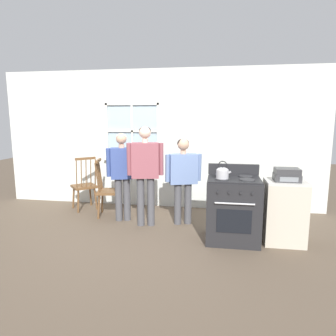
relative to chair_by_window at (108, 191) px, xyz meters
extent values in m
plane|color=brown|center=(0.78, -0.61, -0.46)|extent=(16.00, 16.00, 0.00)
cube|color=silver|center=(-1.36, 0.79, 0.89)|extent=(2.13, 0.06, 2.70)
cube|color=silver|center=(2.39, 0.79, 0.89)|extent=(3.17, 0.06, 2.70)
cube|color=silver|center=(0.26, 0.79, 0.02)|extent=(1.09, 0.06, 0.96)
cube|color=silver|center=(0.26, 0.79, 1.92)|extent=(1.09, 0.06, 0.64)
cube|color=silver|center=(0.26, 0.71, 0.48)|extent=(1.15, 0.10, 0.03)
cube|color=#9EB7C6|center=(0.26, 0.80, 1.05)|extent=(1.03, 0.01, 1.04)
cube|color=silver|center=(0.26, 0.77, 1.05)|extent=(0.04, 0.02, 1.10)
cube|color=silver|center=(0.26, 0.77, 1.05)|extent=(1.09, 0.02, 0.04)
cube|color=silver|center=(-0.27, 0.77, 1.05)|extent=(0.04, 0.03, 1.10)
cube|color=silver|center=(0.78, 0.77, 1.05)|extent=(0.04, 0.03, 1.10)
cube|color=silver|center=(0.26, 0.77, 1.58)|extent=(1.09, 0.03, 0.04)
cube|color=silver|center=(0.26, 0.77, 0.52)|extent=(1.09, 0.03, 0.04)
cube|color=brown|center=(0.02, 0.00, -0.01)|extent=(0.48, 0.49, 0.04)
cylinder|color=brown|center=(0.21, -0.13, -0.25)|extent=(0.08, 0.07, 0.43)
cylinder|color=brown|center=(0.14, 0.20, -0.25)|extent=(0.07, 0.08, 0.43)
cylinder|color=brown|center=(-0.10, -0.19, -0.25)|extent=(0.07, 0.08, 0.43)
cylinder|color=brown|center=(-0.17, 0.14, -0.25)|extent=(0.08, 0.07, 0.43)
cylinder|color=brown|center=(-0.11, -0.21, 0.27)|extent=(0.08, 0.03, 0.55)
cylinder|color=brown|center=(-0.12, -0.12, 0.27)|extent=(0.08, 0.03, 0.55)
cylinder|color=brown|center=(-0.14, -0.03, 0.27)|extent=(0.08, 0.03, 0.55)
cylinder|color=brown|center=(-0.16, 0.06, 0.27)|extent=(0.08, 0.03, 0.55)
cylinder|color=brown|center=(-0.18, 0.15, 0.27)|extent=(0.08, 0.03, 0.55)
cube|color=brown|center=(-0.14, -0.03, 0.56)|extent=(0.12, 0.38, 0.04)
cube|color=brown|center=(-0.61, 0.32, -0.01)|extent=(0.58, 0.58, 0.04)
cylinder|color=brown|center=(-0.59, 0.56, -0.25)|extent=(0.05, 0.09, 0.43)
cylinder|color=brown|center=(-0.84, 0.33, -0.25)|extent=(0.09, 0.05, 0.43)
cylinder|color=brown|center=(-0.37, 0.32, -0.25)|extent=(0.09, 0.05, 0.43)
cylinder|color=brown|center=(-0.62, 0.09, -0.25)|extent=(0.05, 0.09, 0.43)
cylinder|color=brown|center=(-0.36, 0.32, 0.27)|extent=(0.06, 0.07, 0.55)
cylinder|color=brown|center=(-0.43, 0.26, 0.27)|extent=(0.06, 0.07, 0.55)
cylinder|color=brown|center=(-0.49, 0.20, 0.27)|extent=(0.06, 0.07, 0.55)
cylinder|color=brown|center=(-0.56, 0.14, 0.27)|extent=(0.06, 0.07, 0.55)
cylinder|color=brown|center=(-0.63, 0.08, 0.27)|extent=(0.06, 0.07, 0.55)
cube|color=brown|center=(-0.49, 0.20, 0.56)|extent=(0.31, 0.28, 0.04)
cylinder|color=#4C4C51|center=(0.28, -0.21, -0.09)|extent=(0.12, 0.12, 0.75)
cylinder|color=#4C4C51|center=(0.41, -0.17, -0.09)|extent=(0.12, 0.12, 0.75)
cube|color=#384C8E|center=(0.35, -0.19, 0.55)|extent=(0.42, 0.31, 0.52)
cylinder|color=#384C8E|center=(0.14, -0.28, 0.57)|extent=(0.11, 0.13, 0.49)
cylinder|color=#384C8E|center=(0.56, -0.14, 0.57)|extent=(0.11, 0.13, 0.49)
cylinder|color=tan|center=(0.35, -0.19, 0.84)|extent=(0.10, 0.10, 0.06)
sphere|color=tan|center=(0.35, -0.19, 0.96)|extent=(0.18, 0.18, 0.18)
ellipsoid|color=silver|center=(0.34, -0.18, 0.98)|extent=(0.18, 0.18, 0.15)
cylinder|color=#4C4C51|center=(0.72, -0.39, -0.06)|extent=(0.12, 0.12, 0.81)
cylinder|color=#4C4C51|center=(0.88, -0.36, -0.06)|extent=(0.12, 0.12, 0.81)
cube|color=#934C56|center=(0.80, -0.37, 0.63)|extent=(0.47, 0.29, 0.57)
cylinder|color=#934C56|center=(0.55, -0.44, 0.65)|extent=(0.10, 0.12, 0.53)
cylinder|color=#934C56|center=(1.05, -0.34, 0.65)|extent=(0.10, 0.12, 0.53)
cylinder|color=beige|center=(0.80, -0.37, 0.95)|extent=(0.10, 0.10, 0.07)
sphere|color=beige|center=(0.80, -0.37, 1.08)|extent=(0.19, 0.19, 0.19)
ellipsoid|color=#332319|center=(0.80, -0.36, 1.10)|extent=(0.20, 0.20, 0.16)
cylinder|color=#4C4C51|center=(1.31, -0.22, -0.11)|extent=(0.12, 0.12, 0.70)
cylinder|color=#4C4C51|center=(1.48, -0.17, -0.11)|extent=(0.12, 0.12, 0.70)
cube|color=#6B84B7|center=(1.39, -0.20, 0.48)|extent=(0.49, 0.34, 0.49)
cylinder|color=#6B84B7|center=(1.15, -0.30, 0.50)|extent=(0.11, 0.13, 0.45)
cylinder|color=#6B84B7|center=(1.65, -0.13, 0.50)|extent=(0.11, 0.13, 0.45)
cylinder|color=tan|center=(1.39, -0.20, 0.76)|extent=(0.10, 0.10, 0.06)
sphere|color=tan|center=(1.39, -0.20, 0.88)|extent=(0.19, 0.19, 0.19)
ellipsoid|color=black|center=(1.39, -0.18, 0.90)|extent=(0.20, 0.20, 0.16)
cube|color=#232326|center=(2.19, -0.77, -0.01)|extent=(0.75, 0.64, 0.90)
cube|color=black|center=(2.19, -0.77, 0.45)|extent=(0.73, 0.61, 0.02)
cylinder|color=#2D2D30|center=(2.02, -0.89, 0.47)|extent=(0.20, 0.20, 0.02)
cylinder|color=#2D2D30|center=(2.35, -0.89, 0.47)|extent=(0.20, 0.20, 0.02)
cylinder|color=#2D2D30|center=(2.02, -0.64, 0.47)|extent=(0.20, 0.20, 0.02)
cylinder|color=#2D2D30|center=(2.35, -0.64, 0.47)|extent=(0.20, 0.20, 0.02)
cube|color=#232326|center=(2.19, -0.48, 0.54)|extent=(0.75, 0.06, 0.16)
cube|color=black|center=(2.19, -1.09, -0.06)|extent=(0.46, 0.01, 0.32)
cylinder|color=silver|center=(2.19, -1.11, 0.19)|extent=(0.52, 0.02, 0.02)
cylinder|color=#232326|center=(1.96, -1.10, 0.33)|extent=(0.04, 0.02, 0.04)
cylinder|color=#232326|center=(2.11, -1.10, 0.33)|extent=(0.04, 0.02, 0.04)
cylinder|color=#232326|center=(2.26, -1.10, 0.33)|extent=(0.04, 0.02, 0.04)
cylinder|color=#232326|center=(2.41, -1.10, 0.33)|extent=(0.04, 0.02, 0.04)
cylinder|color=#B7B7BC|center=(2.02, -0.89, 0.54)|extent=(0.17, 0.17, 0.12)
ellipsoid|color=#B7B7BC|center=(2.02, -0.89, 0.60)|extent=(0.16, 0.16, 0.07)
sphere|color=black|center=(2.02, -0.89, 0.64)|extent=(0.03, 0.03, 0.03)
cylinder|color=#B7B7BC|center=(2.10, -0.89, 0.56)|extent=(0.08, 0.03, 0.07)
torus|color=black|center=(2.02, -0.89, 0.66)|extent=(0.12, 0.01, 0.12)
cylinder|color=#935B3D|center=(0.14, 0.70, 0.54)|extent=(0.12, 0.12, 0.08)
cylinder|color=#33261C|center=(0.14, 0.70, 0.57)|extent=(0.11, 0.11, 0.01)
cone|color=#2D7038|center=(0.15, 0.71, 0.64)|extent=(0.05, 0.04, 0.13)
cone|color=#2D7038|center=(0.14, 0.72, 0.60)|extent=(0.04, 0.05, 0.06)
cone|color=#2D7038|center=(0.12, 0.71, 0.63)|extent=(0.06, 0.06, 0.12)
cone|color=#2D7038|center=(0.12, 0.69, 0.63)|extent=(0.05, 0.04, 0.10)
cone|color=#2D7038|center=(0.13, 0.68, 0.61)|extent=(0.04, 0.05, 0.06)
cone|color=#2D7038|center=(0.15, 0.69, 0.64)|extent=(0.07, 0.06, 0.13)
cube|color=beige|center=(2.90, -0.71, -0.02)|extent=(0.55, 0.50, 0.87)
cube|color=beige|center=(2.90, -0.71, 0.43)|extent=(0.55, 0.50, 0.03)
cube|color=#38383A|center=(2.90, -0.73, 0.49)|extent=(0.34, 0.28, 0.10)
cube|color=#38383A|center=(2.90, -0.73, 0.58)|extent=(0.32, 0.27, 0.08)
cube|color=gray|center=(2.90, -0.88, 0.49)|extent=(0.24, 0.01, 0.06)
camera|label=1|loc=(1.95, -5.01, 1.30)|focal=32.00mm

